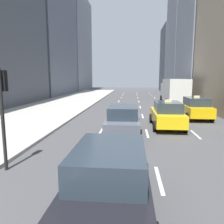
# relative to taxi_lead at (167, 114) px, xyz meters

# --- Properties ---
(sidewalk_left) EXTENTS (8.00, 66.00, 0.15)m
(sidewalk_left) POSITION_rel_taxi_lead_xyz_m (-11.00, 11.25, -0.81)
(sidewalk_left) COLOR #ADAAA3
(sidewalk_left) RESTS_ON ground
(lane_markings) EXTENTS (5.72, 56.00, 0.01)m
(lane_markings) POSITION_rel_taxi_lead_xyz_m (-1.40, 7.25, -0.87)
(lane_markings) COLOR white
(lane_markings) RESTS_ON ground
(building_row_left) EXTENTS (6.00, 70.49, 34.62)m
(building_row_left) POSITION_rel_taxi_lead_xyz_m (-18.00, 22.63, 12.00)
(building_row_left) COLOR gray
(building_row_left) RESTS_ON ground
(building_row_right) EXTENTS (6.00, 64.80, 35.50)m
(building_row_right) POSITION_rel_taxi_lead_xyz_m (8.00, 15.42, 11.15)
(building_row_right) COLOR slate
(building_row_right) RESTS_ON ground
(taxi_lead) EXTENTS (2.02, 4.40, 1.87)m
(taxi_lead) POSITION_rel_taxi_lead_xyz_m (0.00, 0.00, 0.00)
(taxi_lead) COLOR yellow
(taxi_lead) RESTS_ON ground
(taxi_second) EXTENTS (2.02, 4.40, 1.87)m
(taxi_second) POSITION_rel_taxi_lead_xyz_m (2.80, 3.60, 0.00)
(taxi_second) COLOR yellow
(taxi_second) RESTS_ON ground
(sedan_black_near) EXTENTS (2.02, 4.56, 1.71)m
(sedan_black_near) POSITION_rel_taxi_lead_xyz_m (-2.80, -9.57, -0.01)
(sedan_black_near) COLOR black
(sedan_black_near) RESTS_ON ground
(sedan_silver_behind) EXTENTS (2.02, 4.90, 1.70)m
(sedan_silver_behind) POSITION_rel_taxi_lead_xyz_m (-2.80, -2.13, -0.01)
(sedan_silver_behind) COLOR #565B66
(sedan_silver_behind) RESTS_ON ground
(box_truck) EXTENTS (2.58, 8.40, 3.15)m
(box_truck) POSITION_rel_taxi_lead_xyz_m (2.80, 13.15, 0.83)
(box_truck) COLOR silver
(box_truck) RESTS_ON ground
(traffic_light_pole) EXTENTS (0.24, 0.42, 3.60)m
(traffic_light_pole) POSITION_rel_taxi_lead_xyz_m (-6.75, -7.39, 1.53)
(traffic_light_pole) COLOR black
(traffic_light_pole) RESTS_ON ground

